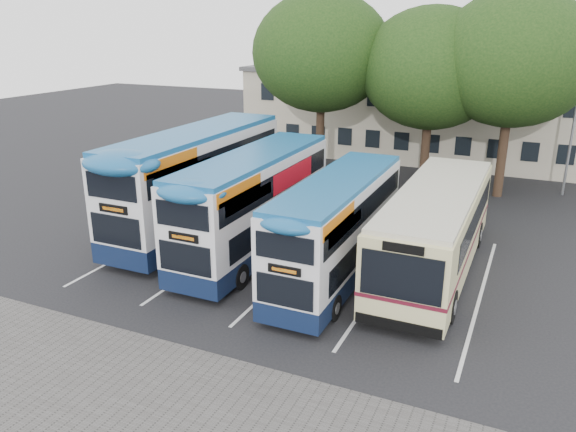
% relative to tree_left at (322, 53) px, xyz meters
% --- Properties ---
extents(ground, '(120.00, 120.00, 0.00)m').
position_rel_tree_left_xyz_m(ground, '(7.91, -17.95, -7.55)').
color(ground, black).
rests_on(ground, ground).
extents(paving_strip, '(40.00, 6.00, 0.01)m').
position_rel_tree_left_xyz_m(paving_strip, '(5.91, -22.95, -7.55)').
color(paving_strip, '#595654').
rests_on(paving_strip, ground).
extents(bay_lines, '(14.12, 11.00, 0.01)m').
position_rel_tree_left_xyz_m(bay_lines, '(4.16, -12.95, -7.55)').
color(bay_lines, silver).
rests_on(bay_lines, ground).
extents(depot_building, '(32.40, 8.40, 6.20)m').
position_rel_tree_left_xyz_m(depot_building, '(7.91, 9.04, -4.40)').
color(depot_building, '#A99D88').
rests_on(depot_building, ground).
extents(tree_left, '(8.15, 8.15, 11.03)m').
position_rel_tree_left_xyz_m(tree_left, '(0.00, 0.00, 0.00)').
color(tree_left, black).
rests_on(tree_left, ground).
extents(tree_mid, '(7.93, 7.93, 10.18)m').
position_rel_tree_left_xyz_m(tree_mid, '(6.35, 0.53, -0.76)').
color(tree_mid, black).
rests_on(tree_mid, ground).
extents(tree_right, '(8.27, 8.27, 10.93)m').
position_rel_tree_left_xyz_m(tree_right, '(10.57, 0.31, -0.15)').
color(tree_right, black).
rests_on(tree_right, ground).
extents(bus_dd_left, '(2.72, 11.22, 4.68)m').
position_rel_tree_left_xyz_m(bus_dd_left, '(-1.56, -11.20, -4.97)').
color(bus_dd_left, '#101C3B').
rests_on(bus_dd_left, ground).
extents(bus_dd_mid, '(2.45, 10.12, 4.22)m').
position_rel_tree_left_xyz_m(bus_dd_mid, '(2.02, -12.53, -5.23)').
color(bus_dd_mid, '#101C3B').
rests_on(bus_dd_mid, ground).
extents(bus_dd_right, '(2.26, 9.34, 3.89)m').
position_rel_tree_left_xyz_m(bus_dd_right, '(5.99, -13.55, -5.41)').
color(bus_dd_right, '#101C3B').
rests_on(bus_dd_right, ground).
extents(bus_single, '(2.84, 11.14, 3.32)m').
position_rel_tree_left_xyz_m(bus_single, '(9.18, -11.34, -5.67)').
color(bus_single, beige).
rests_on(bus_single, ground).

